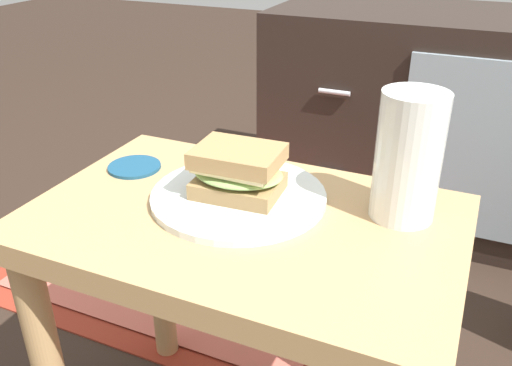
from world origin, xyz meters
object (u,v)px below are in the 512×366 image
sandwich_front (238,171)px  coaster (134,167)px  plate (239,196)px  beer_glass (408,160)px  tv_cabinet (448,122)px

sandwich_front → coaster: size_ratio=1.59×
plate → coaster: 0.19m
beer_glass → plate: bearing=-167.5°
plate → coaster: size_ratio=2.99×
plate → coaster: plate is taller
plate → sandwich_front: 0.04m
tv_cabinet → beer_glass: beer_glass is taller
sandwich_front → beer_glass: (0.21, 0.05, 0.04)m
tv_cabinet → sandwich_front: size_ratio=7.54×
plate → sandwich_front: bearing=76.0°
sandwich_front → tv_cabinet: bearing=77.5°
beer_glass → tv_cabinet: bearing=90.5°
tv_cabinet → sandwich_front: (-0.20, -0.91, 0.21)m
sandwich_front → beer_glass: 0.22m
plate → beer_glass: (0.21, 0.05, 0.07)m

